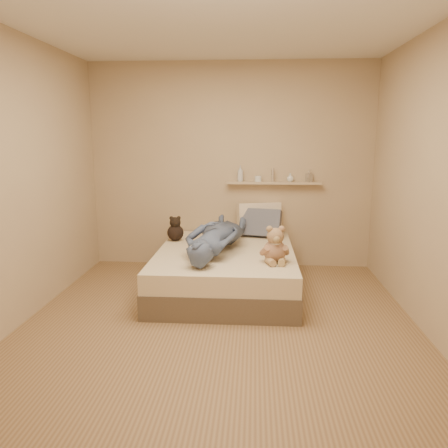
# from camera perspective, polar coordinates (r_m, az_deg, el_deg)

# --- Properties ---
(room) EXTENTS (3.80, 3.80, 3.80)m
(room) POSITION_cam_1_polar(r_m,az_deg,el_deg) (3.75, -0.69, 5.52)
(room) COLOR olive
(room) RESTS_ON ground
(bed) EXTENTS (1.50, 1.90, 0.45)m
(bed) POSITION_cam_1_polar(r_m,az_deg,el_deg) (4.88, 0.23, -5.98)
(bed) COLOR brown
(bed) RESTS_ON floor
(game_console) EXTENTS (0.17, 0.08, 0.06)m
(game_console) POSITION_cam_1_polar(r_m,az_deg,el_deg) (4.28, -3.25, -3.26)
(game_console) COLOR silver
(game_console) RESTS_ON bed
(teddy_bear) EXTENTS (0.31, 0.30, 0.38)m
(teddy_bear) POSITION_cam_1_polar(r_m,az_deg,el_deg) (4.34, 6.68, -3.06)
(teddy_bear) COLOR #916850
(teddy_bear) RESTS_ON bed
(dark_plush) EXTENTS (0.20, 0.20, 0.30)m
(dark_plush) POSITION_cam_1_polar(r_m,az_deg,el_deg) (5.25, -6.37, -0.80)
(dark_plush) COLOR black
(dark_plush) RESTS_ON bed
(pillow_cream) EXTENTS (0.59, 0.36, 0.42)m
(pillow_cream) POSITION_cam_1_polar(r_m,az_deg,el_deg) (5.58, 4.61, 0.70)
(pillow_cream) COLOR beige
(pillow_cream) RESTS_ON bed
(pillow_grey) EXTENTS (0.55, 0.37, 0.37)m
(pillow_grey) POSITION_cam_1_polar(r_m,az_deg,el_deg) (5.45, 4.77, 0.11)
(pillow_grey) COLOR slate
(pillow_grey) RESTS_ON bed
(person) EXTENTS (0.78, 1.53, 0.35)m
(person) POSITION_cam_1_polar(r_m,az_deg,el_deg) (4.71, -1.09, -1.58)
(person) COLOR #424D68
(person) RESTS_ON bed
(wall_shelf) EXTENTS (1.20, 0.12, 0.03)m
(wall_shelf) POSITION_cam_1_polar(r_m,az_deg,el_deg) (5.59, 6.51, 5.36)
(wall_shelf) COLOR tan
(wall_shelf) RESTS_ON wall_back
(shelf_bottles) EXTENTS (0.95, 0.12, 0.21)m
(shelf_bottles) POSITION_cam_1_polar(r_m,az_deg,el_deg) (5.58, 6.06, 6.29)
(shelf_bottles) COLOR silver
(shelf_bottles) RESTS_ON wall_shelf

